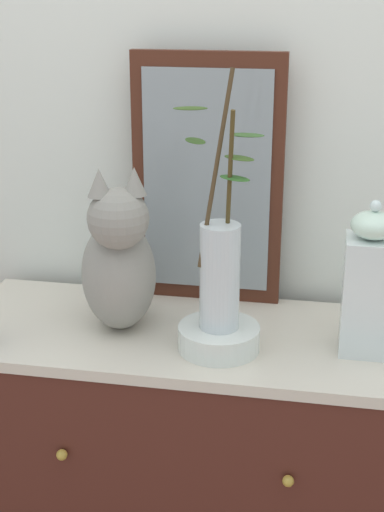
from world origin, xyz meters
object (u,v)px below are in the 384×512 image
vase_glass_clear (220,268)px  bowl_porcelain (219,338)px  sideboard (192,501)px  jar_lidded_porcelain (369,285)px  mirror_leaning (207,181)px  cat_sitting (119,261)px

vase_glass_clear → bowl_porcelain: bearing=-82.2°
sideboard → jar_lidded_porcelain: bearing=-3.0°
bowl_porcelain → vase_glass_clear: 0.16m
mirror_leaning → jar_lidded_porcelain: mirror_leaning is taller
sideboard → mirror_leaning: 0.78m
sideboard → vase_glass_clear: vase_glass_clear is taller
mirror_leaning → vase_glass_clear: bearing=-74.9°
mirror_leaning → jar_lidded_porcelain: bearing=-29.8°
bowl_porcelain → jar_lidded_porcelain: (0.30, 0.05, 0.12)m
sideboard → vase_glass_clear: bearing=-44.6°
mirror_leaning → cat_sitting: bearing=-128.9°
cat_sitting → vase_glass_clear: (0.23, -0.06, 0.03)m
vase_glass_clear → jar_lidded_porcelain: vase_glass_clear is taller
mirror_leaning → bowl_porcelain: mirror_leaning is taller
bowl_porcelain → vase_glass_clear: size_ratio=0.33×
sideboard → jar_lidded_porcelain: size_ratio=3.27×
cat_sitting → mirror_leaning: bearing=51.1°
mirror_leaning → bowl_porcelain: (0.07, -0.27, -0.27)m
sideboard → vase_glass_clear: (0.07, -0.07, 0.65)m
jar_lidded_porcelain → vase_glass_clear: bearing=-170.5°
sideboard → jar_lidded_porcelain: jar_lidded_porcelain is taller
cat_sitting → jar_lidded_porcelain: bearing=-1.4°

